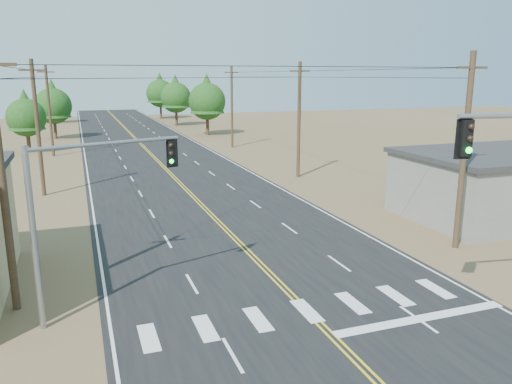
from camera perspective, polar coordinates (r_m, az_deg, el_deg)
name	(u,v)px	position (r m, az deg, el deg)	size (l,w,h in m)	color
road	(187,190)	(39.68, -7.91, 0.21)	(15.00, 200.00, 0.02)	black
utility_pole_left_near	(2,180)	(20.42, -27.03, 1.27)	(1.80, 0.30, 10.00)	#4C3826
utility_pole_left_mid	(38,127)	(40.16, -23.69, 6.78)	(1.80, 0.30, 10.00)	#4C3826
utility_pole_left_far	(49,110)	(60.08, -22.54, 8.64)	(1.80, 0.30, 10.00)	#4C3826
utility_pole_right_near	(464,151)	(27.26, 22.70, 4.34)	(1.80, 0.30, 10.00)	#4C3826
utility_pole_right_mid	(299,119)	(44.04, 4.93, 8.29)	(1.80, 0.30, 10.00)	#4C3826
utility_pole_right_far	(232,106)	(62.73, -2.78, 9.76)	(1.80, 0.30, 10.00)	#4C3826
signal_mast_left	(80,200)	(18.93, -19.44, -0.82)	(5.55, 2.02, 6.60)	gray
tree_left_near	(26,114)	(64.45, -24.83, 8.13)	(4.43, 4.43, 7.38)	#3F2D1E
tree_left_mid	(53,102)	(76.87, -22.21, 9.47)	(5.06, 5.06, 8.43)	#3F2D1E
tree_left_far	(55,99)	(103.19, -22.02, 9.82)	(4.40, 4.40, 7.34)	#3F2D1E
tree_right_near	(207,98)	(76.20, -5.63, 10.70)	(5.52, 5.52, 9.20)	#3F2D1E
tree_right_mid	(176,94)	(91.90, -9.17, 10.96)	(5.45, 5.45, 9.08)	#3F2D1E
tree_right_far	(160,91)	(107.26, -10.91, 11.32)	(5.69, 5.69, 9.49)	#3F2D1E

